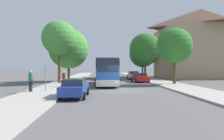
% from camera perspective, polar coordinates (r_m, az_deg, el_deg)
% --- Properties ---
extents(ground_plane, '(300.00, 300.00, 0.00)m').
position_cam_1_polar(ground_plane, '(21.88, 2.40, -5.34)').
color(ground_plane, '#565454').
rests_on(ground_plane, ground).
extents(sidewalk_left, '(4.00, 120.00, 0.15)m').
position_cam_1_polar(sidewalk_left, '(22.30, -15.88, -5.06)').
color(sidewalk_left, '#A39E93').
rests_on(sidewalk_left, ground_plane).
extents(sidewalk_right, '(4.00, 120.00, 0.15)m').
position_cam_1_polar(sidewalk_right, '(23.62, 19.61, -4.75)').
color(sidewalk_right, '#A39E93').
rests_on(sidewalk_right, ground_plane).
extents(building_right_background, '(17.22, 14.22, 14.91)m').
position_cam_1_polar(building_right_background, '(51.32, 22.25, 6.48)').
color(building_right_background, tan).
rests_on(building_right_background, ground_plane).
extents(bus_front, '(2.80, 11.35, 3.33)m').
position_cam_1_polar(bus_front, '(28.40, -1.55, -0.32)').
color(bus_front, silver).
rests_on(bus_front, ground_plane).
extents(bus_middle, '(3.12, 10.34, 3.22)m').
position_cam_1_polar(bus_middle, '(43.74, -2.11, 0.01)').
color(bus_middle, '#2D519E').
rests_on(bus_middle, ground_plane).
extents(parked_car_left_curb, '(2.04, 4.73, 1.44)m').
position_cam_1_polar(parked_car_left_curb, '(17.07, -9.72, -4.54)').
color(parked_car_left_curb, '#233D9E').
rests_on(parked_car_left_curb, ground_plane).
extents(parked_car_right_near, '(2.28, 4.62, 1.39)m').
position_cam_1_polar(parked_car_right_near, '(33.78, 7.31, -1.91)').
color(parked_car_right_near, red).
rests_on(parked_car_right_near, ground_plane).
extents(parked_car_right_far, '(1.99, 4.63, 1.54)m').
position_cam_1_polar(parked_car_right_far, '(40.49, 5.57, -1.36)').
color(parked_car_right_far, silver).
rests_on(parked_car_right_far, ground_plane).
extents(bus_stop_sign, '(0.08, 0.45, 2.34)m').
position_cam_1_polar(bus_stop_sign, '(20.52, -16.95, -1.29)').
color(bus_stop_sign, gray).
rests_on(bus_stop_sign, sidewalk_left).
extents(pedestrian_waiting_near, '(0.36, 0.36, 1.71)m').
position_cam_1_polar(pedestrian_waiting_near, '(24.92, -12.47, -2.28)').
color(pedestrian_waiting_near, '#23232D').
rests_on(pedestrian_waiting_near, sidewalk_left).
extents(pedestrian_waiting_far, '(0.36, 0.36, 1.88)m').
position_cam_1_polar(pedestrian_waiting_far, '(20.84, -20.49, -2.65)').
color(pedestrian_waiting_far, '#23232D').
rests_on(pedestrian_waiting_far, sidewalk_left).
extents(tree_left_near, '(4.73, 4.73, 8.52)m').
position_cam_1_polar(tree_left_near, '(30.95, -13.62, 8.11)').
color(tree_left_near, '#513D23').
rests_on(tree_left_near, sidewalk_left).
extents(tree_left_far, '(6.33, 6.33, 8.23)m').
position_cam_1_polar(tree_left_far, '(35.60, -11.25, 5.43)').
color(tree_left_far, '#513D23').
rests_on(tree_left_far, sidewalk_left).
extents(tree_right_near, '(6.31, 6.31, 8.42)m').
position_cam_1_polar(tree_right_near, '(52.64, 7.96, 4.16)').
color(tree_right_near, brown).
rests_on(tree_right_near, sidewalk_right).
extents(tree_right_mid, '(4.61, 4.61, 7.28)m').
position_cam_1_polar(tree_right_mid, '(29.74, 16.02, 6.11)').
color(tree_right_mid, '#513D23').
rests_on(tree_right_mid, sidewalk_right).
extents(tree_right_far, '(5.81, 5.81, 8.34)m').
position_cam_1_polar(tree_right_far, '(40.47, 8.66, 5.40)').
color(tree_right_far, brown).
rests_on(tree_right_far, sidewalk_right).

